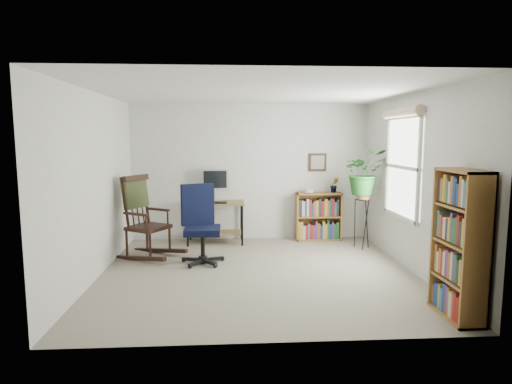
{
  "coord_description": "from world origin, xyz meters",
  "views": [
    {
      "loc": [
        -0.37,
        -5.59,
        1.81
      ],
      "look_at": [
        0.0,
        0.4,
        1.05
      ],
      "focal_mm": 30.0,
      "sensor_mm": 36.0,
      "label": 1
    }
  ],
  "objects": [
    {
      "name": "framed_picture",
      "position": [
        1.2,
        1.97,
        1.38
      ],
      "size": [
        0.32,
        0.04,
        0.32
      ],
      "primitive_type": null,
      "color": "black",
      "rests_on": "wall_back"
    },
    {
      "name": "spider_plant",
      "position": [
        1.8,
        1.18,
        1.62
      ],
      "size": [
        1.69,
        1.87,
        1.46
      ],
      "primitive_type": "imported",
      "color": "#205C21",
      "rests_on": "plant_stand"
    },
    {
      "name": "floor",
      "position": [
        0.0,
        0.0,
        0.0
      ],
      "size": [
        4.2,
        4.0,
        0.0
      ],
      "primitive_type": "cube",
      "color": "gray",
      "rests_on": "ground"
    },
    {
      "name": "keyboard",
      "position": [
        -0.62,
        1.58,
        0.73
      ],
      "size": [
        0.4,
        0.15,
        0.02
      ],
      "primitive_type": "cube",
      "color": "black",
      "rests_on": "desk"
    },
    {
      "name": "rocking_chair",
      "position": [
        -1.61,
        0.87,
        0.64
      ],
      "size": [
        1.28,
        1.14,
        1.27
      ],
      "primitive_type": null,
      "rotation": [
        0.0,
        0.0,
        1.02
      ],
      "color": "black",
      "rests_on": "floor"
    },
    {
      "name": "low_bookshelf",
      "position": [
        1.2,
        1.82,
        0.42
      ],
      "size": [
        0.8,
        0.27,
        0.85
      ],
      "primitive_type": null,
      "color": "olive",
      "rests_on": "floor"
    },
    {
      "name": "desk",
      "position": [
        -0.62,
        1.7,
        0.36
      ],
      "size": [
        0.99,
        0.55,
        0.71
      ],
      "primitive_type": null,
      "color": "olive",
      "rests_on": "floor"
    },
    {
      "name": "plant_stand",
      "position": [
        1.8,
        1.18,
        0.48
      ],
      "size": [
        0.29,
        0.29,
        0.96
      ],
      "primitive_type": null,
      "rotation": [
        0.0,
        0.0,
        0.11
      ],
      "color": "black",
      "rests_on": "floor"
    },
    {
      "name": "window",
      "position": [
        2.06,
        0.3,
        1.4
      ],
      "size": [
        0.12,
        1.2,
        1.5
      ],
      "primitive_type": null,
      "color": "silver",
      "rests_on": "wall_right"
    },
    {
      "name": "potted_plant_small",
      "position": [
        1.48,
        1.83,
        0.9
      ],
      "size": [
        0.13,
        0.24,
        0.11
      ],
      "primitive_type": "imported",
      "color": "#205C21",
      "rests_on": "low_bookshelf"
    },
    {
      "name": "wall_front",
      "position": [
        0.0,
        -2.0,
        1.2
      ],
      "size": [
        4.2,
        0.0,
        2.4
      ],
      "primitive_type": "cube",
      "color": "silver",
      "rests_on": "ground"
    },
    {
      "name": "wall_right",
      "position": [
        2.1,
        0.0,
        1.2
      ],
      "size": [
        0.0,
        4.0,
        2.4
      ],
      "primitive_type": "cube",
      "color": "silver",
      "rests_on": "ground"
    },
    {
      "name": "tall_bookshelf",
      "position": [
        1.92,
        -1.55,
        0.75
      ],
      "size": [
        0.28,
        0.66,
        1.51
      ],
      "primitive_type": null,
      "color": "olive",
      "rests_on": "floor"
    },
    {
      "name": "ceiling",
      "position": [
        0.0,
        0.0,
        2.4
      ],
      "size": [
        4.2,
        4.0,
        0.0
      ],
      "primitive_type": "cube",
      "color": "silver",
      "rests_on": "ground"
    },
    {
      "name": "wall_left",
      "position": [
        -2.1,
        0.0,
        1.2
      ],
      "size": [
        0.0,
        4.0,
        2.4
      ],
      "primitive_type": "cube",
      "color": "silver",
      "rests_on": "ground"
    },
    {
      "name": "monitor",
      "position": [
        -0.62,
        1.84,
        0.99
      ],
      "size": [
        0.46,
        0.16,
        0.56
      ],
      "primitive_type": null,
      "color": "#B5B5B9",
      "rests_on": "desk"
    },
    {
      "name": "office_chair",
      "position": [
        -0.77,
        0.48,
        0.58
      ],
      "size": [
        0.81,
        0.81,
        1.16
      ],
      "primitive_type": null,
      "rotation": [
        0.0,
        0.0,
        0.35
      ],
      "color": "black",
      "rests_on": "floor"
    },
    {
      "name": "wall_back",
      "position": [
        0.0,
        2.0,
        1.2
      ],
      "size": [
        4.2,
        0.0,
        2.4
      ],
      "primitive_type": "cube",
      "color": "silver",
      "rests_on": "ground"
    }
  ]
}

